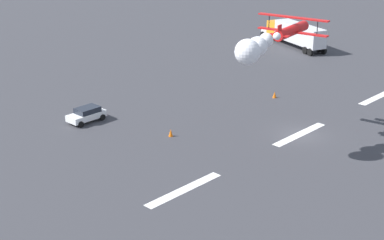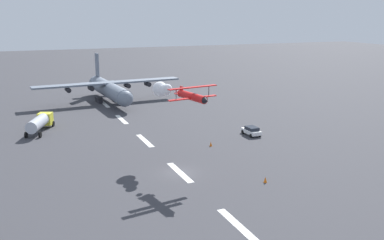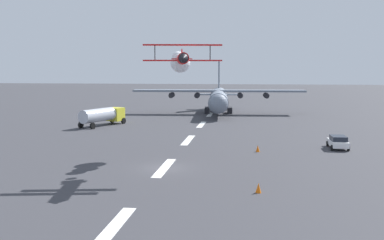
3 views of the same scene
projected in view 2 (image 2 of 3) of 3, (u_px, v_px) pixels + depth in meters
The scene contains 12 objects.
ground_plane at pixel (180, 172), 58.43m from camera, with size 440.00×440.00×0.00m, color #38383D.
runway_stripe_3 at pixel (238, 225), 43.77m from camera, with size 8.00×0.90×0.01m, color white.
runway_stripe_4 at pixel (180, 172), 58.43m from camera, with size 8.00×0.90×0.01m, color white.
runway_stripe_5 at pixel (145, 141), 73.09m from camera, with size 8.00×0.90×0.01m, color white.
runway_stripe_6 at pixel (122, 119), 87.75m from camera, with size 8.00×0.90×0.01m, color white.
runway_stripe_7 at pixel (105, 104), 102.41m from camera, with size 8.00×0.90×0.01m, color white.
cargo_transport_plane at pixel (110, 89), 103.32m from camera, with size 26.56×35.25×10.87m.
stunt_biplane_red at pixel (171, 91), 61.08m from camera, with size 13.25×7.15×2.64m.
fuel_tanker_truck at pixel (40, 122), 78.23m from camera, with size 9.29×5.71×2.90m.
followme_car_yellow at pixel (251, 131), 76.23m from camera, with size 4.07×2.07×1.52m.
traffic_cone_near at pixel (265, 180), 54.84m from camera, with size 0.44×0.44×0.75m, color orange.
traffic_cone_far at pixel (211, 144), 69.95m from camera, with size 0.44×0.44×0.75m, color orange.
Camera 2 is at (-51.55, 19.60, 20.59)m, focal length 40.97 mm.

